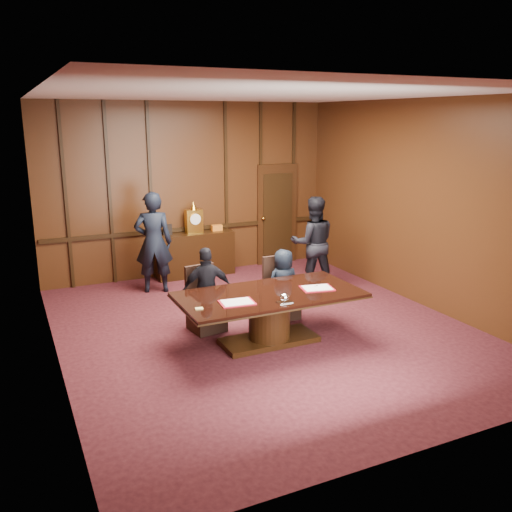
{
  "coord_description": "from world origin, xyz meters",
  "views": [
    {
      "loc": [
        -3.45,
        -7.05,
        3.18
      ],
      "look_at": [
        0.08,
        0.47,
        1.05
      ],
      "focal_mm": 38.0,
      "sensor_mm": 36.0,
      "label": 1
    }
  ],
  "objects_px": {
    "signatory_left": "(207,290)",
    "sideboard": "(195,253)",
    "signatory_right": "(283,284)",
    "witness_right": "(313,243)",
    "conference_table": "(269,309)",
    "witness_left": "(154,242)"
  },
  "relations": [
    {
      "from": "sideboard",
      "to": "witness_right",
      "type": "relative_size",
      "value": 0.91
    },
    {
      "from": "signatory_left",
      "to": "witness_right",
      "type": "relative_size",
      "value": 0.75
    },
    {
      "from": "conference_table",
      "to": "signatory_right",
      "type": "distance_m",
      "value": 1.03
    },
    {
      "from": "conference_table",
      "to": "sideboard",
      "type": "bearing_deg",
      "value": 87.53
    },
    {
      "from": "signatory_left",
      "to": "witness_left",
      "type": "relative_size",
      "value": 0.7
    },
    {
      "from": "conference_table",
      "to": "witness_left",
      "type": "bearing_deg",
      "value": 105.73
    },
    {
      "from": "signatory_right",
      "to": "witness_left",
      "type": "height_order",
      "value": "witness_left"
    },
    {
      "from": "conference_table",
      "to": "witness_left",
      "type": "height_order",
      "value": "witness_left"
    },
    {
      "from": "signatory_right",
      "to": "witness_right",
      "type": "relative_size",
      "value": 0.65
    },
    {
      "from": "witness_left",
      "to": "witness_right",
      "type": "height_order",
      "value": "witness_left"
    },
    {
      "from": "conference_table",
      "to": "signatory_left",
      "type": "distance_m",
      "value": 1.04
    },
    {
      "from": "conference_table",
      "to": "signatory_right",
      "type": "bearing_deg",
      "value": 50.91
    },
    {
      "from": "signatory_left",
      "to": "witness_right",
      "type": "xyz_separation_m",
      "value": [
        2.57,
        1.21,
        0.22
      ]
    },
    {
      "from": "conference_table",
      "to": "signatory_right",
      "type": "xyz_separation_m",
      "value": [
        0.65,
        0.8,
        0.07
      ]
    },
    {
      "from": "signatory_left",
      "to": "sideboard",
      "type": "bearing_deg",
      "value": -97.49
    },
    {
      "from": "sideboard",
      "to": "signatory_left",
      "type": "bearing_deg",
      "value": -105.34
    },
    {
      "from": "sideboard",
      "to": "conference_table",
      "type": "distance_m",
      "value": 3.76
    },
    {
      "from": "signatory_right",
      "to": "witness_right",
      "type": "height_order",
      "value": "witness_right"
    },
    {
      "from": "signatory_left",
      "to": "signatory_right",
      "type": "relative_size",
      "value": 1.14
    },
    {
      "from": "conference_table",
      "to": "witness_right",
      "type": "bearing_deg",
      "value": 46.3
    },
    {
      "from": "signatory_right",
      "to": "witness_right",
      "type": "bearing_deg",
      "value": -136.49
    },
    {
      "from": "witness_left",
      "to": "witness_right",
      "type": "xyz_separation_m",
      "value": [
        2.79,
        -1.05,
        -0.06
      ]
    }
  ]
}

